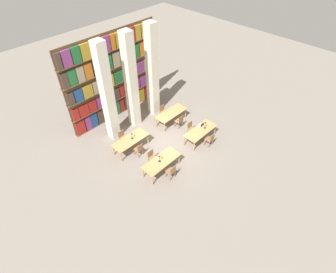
{
  "coord_description": "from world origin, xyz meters",
  "views": [
    {
      "loc": [
        -8.03,
        -7.85,
        10.93
      ],
      "look_at": [
        0.0,
        -0.12,
        0.67
      ],
      "focal_mm": 28.0,
      "sensor_mm": 36.0,
      "label": 1
    }
  ],
  "objects_px": {
    "chair_0": "(171,171)",
    "chair_6": "(179,121)",
    "laptop": "(201,125)",
    "reading_table_3": "(171,114)",
    "desk_lamp_0": "(159,157)",
    "desk_lamp_2": "(132,135)",
    "chair_4": "(139,149)",
    "chair_5": "(123,137)",
    "reading_table_0": "(161,162)",
    "chair_7": "(163,111)",
    "chair_1": "(152,157)",
    "pillar_left": "(107,94)",
    "reading_table_2": "(130,141)",
    "desk_lamp_1": "(205,124)",
    "chair_2": "(210,139)",
    "chair_3": "(191,128)",
    "pillar_center": "(131,83)",
    "reading_table_1": "(200,131)",
    "pillar_right": "(152,72)"
  },
  "relations": [
    {
      "from": "pillar_left",
      "to": "chair_0",
      "type": "xyz_separation_m",
      "value": [
        0.05,
        -4.79,
        -2.51
      ]
    },
    {
      "from": "chair_1",
      "to": "desk_lamp_2",
      "type": "height_order",
      "value": "desk_lamp_2"
    },
    {
      "from": "desk_lamp_0",
      "to": "desk_lamp_2",
      "type": "xyz_separation_m",
      "value": [
        0.16,
        2.36,
        -0.02
      ]
    },
    {
      "from": "reading_table_0",
      "to": "reading_table_3",
      "type": "xyz_separation_m",
      "value": [
        3.35,
        2.46,
        0.0
      ]
    },
    {
      "from": "chair_4",
      "to": "pillar_right",
      "type": "bearing_deg",
      "value": 34.81
    },
    {
      "from": "pillar_right",
      "to": "desk_lamp_2",
      "type": "xyz_separation_m",
      "value": [
        -3.28,
        -1.67,
        -1.98
      ]
    },
    {
      "from": "pillar_center",
      "to": "laptop",
      "type": "distance_m",
      "value": 4.83
    },
    {
      "from": "chair_7",
      "to": "pillar_center",
      "type": "bearing_deg",
      "value": -27.69
    },
    {
      "from": "chair_0",
      "to": "desk_lamp_2",
      "type": "height_order",
      "value": "desk_lamp_2"
    },
    {
      "from": "laptop",
      "to": "reading_table_3",
      "type": "xyz_separation_m",
      "value": [
        -0.32,
        2.18,
        -0.12
      ]
    },
    {
      "from": "pillar_left",
      "to": "pillar_right",
      "type": "bearing_deg",
      "value": 0.0
    },
    {
      "from": "chair_7",
      "to": "chair_1",
      "type": "bearing_deg",
      "value": 36.33
    },
    {
      "from": "reading_table_0",
      "to": "chair_2",
      "type": "distance_m",
      "value": 3.4
    },
    {
      "from": "reading_table_0",
      "to": "laptop",
      "type": "distance_m",
      "value": 3.68
    },
    {
      "from": "chair_3",
      "to": "laptop",
      "type": "relative_size",
      "value": 2.78
    },
    {
      "from": "desk_lamp_0",
      "to": "chair_6",
      "type": "distance_m",
      "value": 3.88
    },
    {
      "from": "chair_3",
      "to": "reading_table_2",
      "type": "bearing_deg",
      "value": -25.87
    },
    {
      "from": "chair_1",
      "to": "desk_lamp_2",
      "type": "bearing_deg",
      "value": -91.91
    },
    {
      "from": "chair_2",
      "to": "laptop",
      "type": "xyz_separation_m",
      "value": [
        0.34,
        0.97,
        0.3
      ]
    },
    {
      "from": "reading_table_1",
      "to": "reading_table_2",
      "type": "bearing_deg",
      "value": 145.02
    },
    {
      "from": "pillar_center",
      "to": "reading_table_1",
      "type": "xyz_separation_m",
      "value": [
        1.67,
        -4.03,
        -2.33
      ]
    },
    {
      "from": "desk_lamp_1",
      "to": "desk_lamp_2",
      "type": "distance_m",
      "value": 4.32
    },
    {
      "from": "pillar_left",
      "to": "desk_lamp_0",
      "type": "bearing_deg",
      "value": -90.76
    },
    {
      "from": "reading_table_0",
      "to": "reading_table_2",
      "type": "distance_m",
      "value": 2.41
    },
    {
      "from": "pillar_left",
      "to": "desk_lamp_1",
      "type": "height_order",
      "value": "pillar_left"
    },
    {
      "from": "pillar_left",
      "to": "pillar_center",
      "type": "xyz_separation_m",
      "value": [
        1.69,
        0.0,
        0.0
      ]
    },
    {
      "from": "chair_2",
      "to": "chair_3",
      "type": "height_order",
      "value": "same"
    },
    {
      "from": "reading_table_2",
      "to": "chair_4",
      "type": "bearing_deg",
      "value": -90.48
    },
    {
      "from": "pillar_left",
      "to": "chair_7",
      "type": "bearing_deg",
      "value": -14.72
    },
    {
      "from": "laptop",
      "to": "reading_table_3",
      "type": "relative_size",
      "value": 0.15
    },
    {
      "from": "reading_table_2",
      "to": "reading_table_0",
      "type": "bearing_deg",
      "value": -88.0
    },
    {
      "from": "reading_table_3",
      "to": "chair_6",
      "type": "relative_size",
      "value": 2.43
    },
    {
      "from": "chair_0",
      "to": "chair_6",
      "type": "relative_size",
      "value": 1.0
    },
    {
      "from": "pillar_center",
      "to": "chair_7",
      "type": "xyz_separation_m",
      "value": [
        1.7,
        -0.89,
        -2.51
      ]
    },
    {
      "from": "pillar_left",
      "to": "chair_0",
      "type": "relative_size",
      "value": 6.74
    },
    {
      "from": "chair_1",
      "to": "chair_6",
      "type": "relative_size",
      "value": 1.0
    },
    {
      "from": "reading_table_0",
      "to": "desk_lamp_2",
      "type": "height_order",
      "value": "desk_lamp_2"
    },
    {
      "from": "desk_lamp_0",
      "to": "laptop",
      "type": "relative_size",
      "value": 1.41
    },
    {
      "from": "chair_2",
      "to": "reading_table_2",
      "type": "xyz_separation_m",
      "value": [
        -3.41,
        3.1,
        0.18
      ]
    },
    {
      "from": "chair_0",
      "to": "desk_lamp_2",
      "type": "distance_m",
      "value": 3.17
    },
    {
      "from": "chair_4",
      "to": "chair_5",
      "type": "relative_size",
      "value": 1.0
    },
    {
      "from": "reading_table_3",
      "to": "chair_0",
      "type": "bearing_deg",
      "value": -136.52
    },
    {
      "from": "reading_table_3",
      "to": "desk_lamp_2",
      "type": "bearing_deg",
      "value": -178.95
    },
    {
      "from": "desk_lamp_0",
      "to": "laptop",
      "type": "xyz_separation_m",
      "value": [
        3.77,
        0.25,
        -0.26
      ]
    },
    {
      "from": "chair_0",
      "to": "desk_lamp_2",
      "type": "relative_size",
      "value": 2.13
    },
    {
      "from": "chair_3",
      "to": "chair_7",
      "type": "distance_m",
      "value": 2.42
    },
    {
      "from": "chair_0",
      "to": "desk_lamp_0",
      "type": "distance_m",
      "value": 0.95
    },
    {
      "from": "pillar_center",
      "to": "chair_6",
      "type": "bearing_deg",
      "value": -54.03
    },
    {
      "from": "chair_3",
      "to": "chair_5",
      "type": "distance_m",
      "value": 4.16
    },
    {
      "from": "chair_6",
      "to": "chair_7",
      "type": "bearing_deg",
      "value": 90.0
    }
  ]
}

